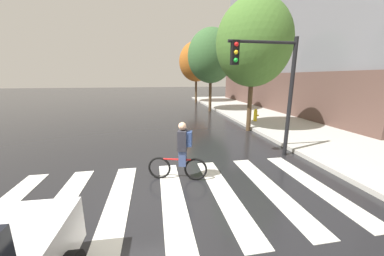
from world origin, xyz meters
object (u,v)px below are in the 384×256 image
(cyclist, at_px, (182,152))
(traffic_light_near, at_px, (271,78))
(street_tree_near, at_px, (254,43))
(fire_hydrant, at_px, (255,115))
(street_tree_mid, at_px, (211,56))
(street_tree_far, at_px, (196,62))

(cyclist, distance_m, traffic_light_near, 4.05)
(traffic_light_near, distance_m, street_tree_near, 4.32)
(traffic_light_near, height_order, street_tree_near, street_tree_near)
(traffic_light_near, relative_size, street_tree_near, 0.62)
(cyclist, xyz_separation_m, fire_hydrant, (5.63, 6.83, -0.31))
(traffic_light_near, distance_m, street_tree_mid, 10.99)
(fire_hydrant, xyz_separation_m, street_tree_far, (-1.49, 11.94, 4.02))
(traffic_light_near, xyz_separation_m, street_tree_far, (0.87, 17.48, 1.70))
(traffic_light_near, bearing_deg, fire_hydrant, 66.93)
(street_tree_near, bearing_deg, street_tree_mid, 92.63)
(street_tree_mid, bearing_deg, street_tree_far, 89.23)
(traffic_light_near, height_order, fire_hydrant, traffic_light_near)
(street_tree_near, height_order, street_tree_mid, street_tree_mid)
(cyclist, bearing_deg, traffic_light_near, 21.46)
(street_tree_mid, bearing_deg, traffic_light_near, -94.12)
(cyclist, height_order, street_tree_far, street_tree_far)
(street_tree_mid, distance_m, street_tree_far, 6.65)
(street_tree_far, bearing_deg, street_tree_near, -89.02)
(cyclist, bearing_deg, street_tree_near, 49.42)
(fire_hydrant, distance_m, street_tree_mid, 6.83)
(cyclist, relative_size, street_tree_mid, 0.25)
(fire_hydrant, relative_size, street_tree_mid, 0.12)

